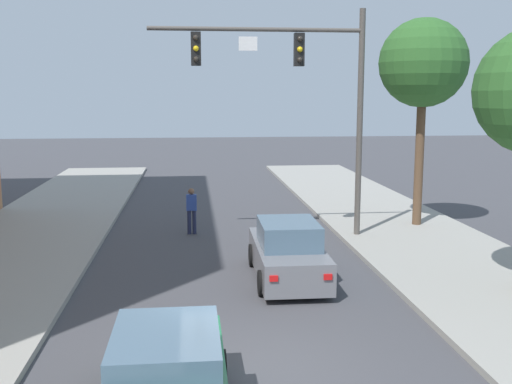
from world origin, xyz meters
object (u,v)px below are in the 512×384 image
at_px(car_lead_grey, 288,253).
at_px(street_tree_second, 423,64).
at_px(traffic_signal_mast, 301,80).
at_px(pedestrian_crossing_road, 192,209).

relative_size(car_lead_grey, street_tree_second, 0.57).
xyz_separation_m(traffic_signal_mast, street_tree_second, (4.64, 1.33, 0.58)).
distance_m(pedestrian_crossing_road, street_tree_second, 9.69).
distance_m(car_lead_grey, pedestrian_crossing_road, 6.17).
height_order(traffic_signal_mast, pedestrian_crossing_road, traffic_signal_mast).
height_order(traffic_signal_mast, street_tree_second, traffic_signal_mast).
bearing_deg(car_lead_grey, traffic_signal_mast, 75.78).
distance_m(car_lead_grey, street_tree_second, 9.60).
height_order(traffic_signal_mast, car_lead_grey, traffic_signal_mast).
bearing_deg(pedestrian_crossing_road, car_lead_grey, -65.69).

